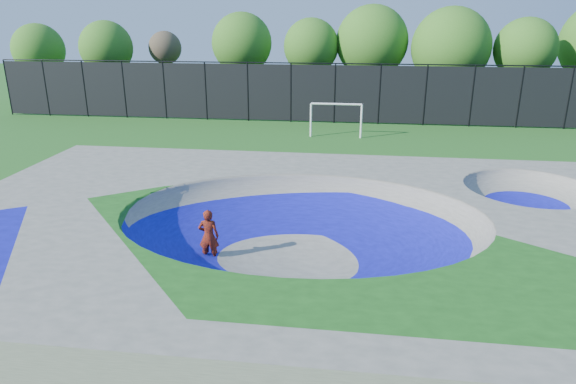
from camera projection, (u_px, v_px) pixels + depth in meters
name	position (u px, v px, depth m)	size (l,w,h in m)	color
ground	(302.00, 259.00, 15.73)	(120.00, 120.00, 0.00)	#1D5718
skate_deck	(302.00, 236.00, 15.48)	(22.00, 14.00, 1.50)	gray
skater	(209.00, 236.00, 15.27)	(0.61, 0.40, 1.68)	#B2290E
skateboard	(210.00, 261.00, 15.54)	(0.78, 0.22, 0.05)	black
soccer_goal	(336.00, 114.00, 30.81)	(3.15, 0.12, 2.08)	white
fence	(335.00, 92.00, 34.71)	(48.09, 0.09, 4.04)	black
treeline	(423.00, 46.00, 37.50)	(53.60, 7.76, 8.15)	#422E21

